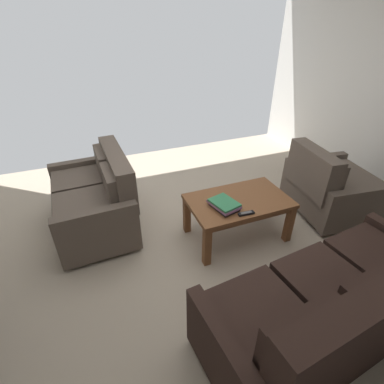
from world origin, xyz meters
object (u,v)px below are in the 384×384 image
Objects in this scene: coffee_table at (238,205)px; armchair_side at (330,187)px; loveseat_near at (97,198)px; book_stack at (224,205)px; sofa_main at (337,307)px; tv_remote at (246,213)px.

coffee_table is 0.99× the size of armchair_side.
loveseat_near reaches higher than book_stack.
loveseat_near is 2.72m from armchair_side.
armchair_side is (-1.25, -0.01, -0.05)m from coffee_table.
loveseat_near is 1.23× the size of coffee_table.
sofa_main reaches higher than tv_remote.
armchair_side is 3.12× the size of book_stack.
sofa_main is 11.96× the size of tv_remote.
book_stack is 0.23m from tv_remote.
loveseat_near reaches higher than coffee_table.
coffee_table is (0.04, -1.31, 0.02)m from sofa_main.
loveseat_near is at bearing -28.06° from coffee_table.
loveseat_near is at bearing -15.40° from armchair_side.
coffee_table is 0.27m from tv_remote.
armchair_side is at bearing -176.64° from book_stack.
sofa_main is at bearing 91.91° from coffee_table.
book_stack reaches higher than tv_remote.
sofa_main is at bearing 101.82° from book_stack.
book_stack is at bearing 3.36° from armchair_side.
sofa_main reaches higher than loveseat_near.
sofa_main is 1.52× the size of loveseat_near.
tv_remote reaches higher than coffee_table.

